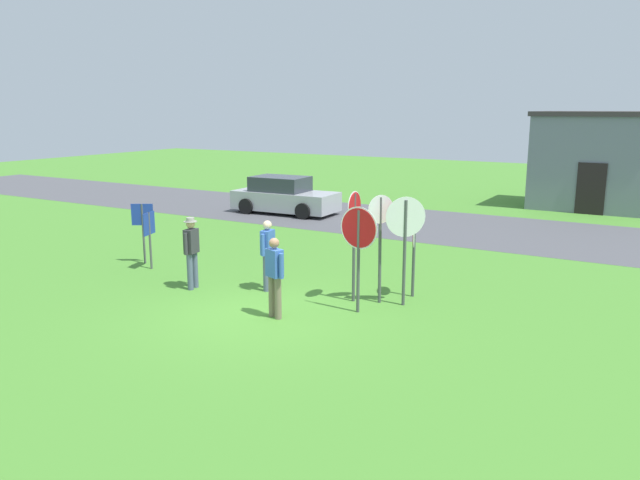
# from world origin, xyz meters

# --- Properties ---
(ground_plane) EXTENTS (80.00, 80.00, 0.00)m
(ground_plane) POSITION_xyz_m (0.00, 0.00, 0.00)
(ground_plane) COLOR #47842D
(street_asphalt) EXTENTS (60.00, 6.40, 0.01)m
(street_asphalt) POSITION_xyz_m (0.00, 11.57, 0.00)
(street_asphalt) COLOR #4C4C51
(street_asphalt) RESTS_ON ground
(building_background) EXTENTS (5.35, 3.95, 4.13)m
(building_background) POSITION_xyz_m (4.26, 18.90, 2.07)
(building_background) COLOR slate
(building_background) RESTS_ON ground
(parked_car_on_street) EXTENTS (4.38, 2.18, 1.51)m
(parked_car_on_street) POSITION_xyz_m (-6.66, 10.95, 0.69)
(parked_car_on_street) COLOR #A5A8AD
(parked_car_on_street) RESTS_ON ground
(stop_sign_far_back) EXTENTS (0.89, 0.12, 2.28)m
(stop_sign_far_back) POSITION_xyz_m (1.73, 1.20, 1.57)
(stop_sign_far_back) COLOR #474C4C
(stop_sign_far_back) RESTS_ON ground
(stop_sign_leaning_left) EXTENTS (0.07, 0.66, 2.50)m
(stop_sign_leaning_left) POSITION_xyz_m (1.30, 1.83, 1.67)
(stop_sign_leaning_left) COLOR #474C4C
(stop_sign_leaning_left) RESTS_ON ground
(stop_sign_rear_right) EXTENTS (0.38, 0.53, 2.43)m
(stop_sign_rear_right) POSITION_xyz_m (1.83, 2.05, 1.61)
(stop_sign_rear_right) COLOR #474C4C
(stop_sign_rear_right) RESTS_ON ground
(stop_sign_tallest) EXTENTS (0.69, 0.56, 2.42)m
(stop_sign_tallest) POSITION_xyz_m (2.38, 2.13, 1.68)
(stop_sign_tallest) COLOR #474C4C
(stop_sign_tallest) RESTS_ON ground
(stop_sign_low_front) EXTENTS (0.23, 0.67, 1.86)m
(stop_sign_low_front) POSITION_xyz_m (2.31, 2.84, 1.26)
(stop_sign_low_front) COLOR #474C4C
(stop_sign_low_front) RESTS_ON ground
(person_holding_notes) EXTENTS (0.54, 0.33, 1.69)m
(person_holding_notes) POSITION_xyz_m (0.41, 0.02, 0.95)
(person_holding_notes) COLOR #7A6B56
(person_holding_notes) RESTS_ON ground
(person_on_left) EXTENTS (0.32, 0.56, 1.74)m
(person_on_left) POSITION_xyz_m (-2.49, 0.75, 0.98)
(person_on_left) COLOR #4C5670
(person_on_left) RESTS_ON ground
(person_with_sunhat) EXTENTS (0.27, 0.57, 1.69)m
(person_with_sunhat) POSITION_xyz_m (-0.86, 1.57, 0.95)
(person_with_sunhat) COLOR #4C5670
(person_with_sunhat) RESTS_ON ground
(info_panel_leftmost) EXTENTS (0.52, 0.34, 1.69)m
(info_panel_leftmost) POSITION_xyz_m (-5.34, 1.94, 1.16)
(info_panel_leftmost) COLOR #4C4C51
(info_panel_leftmost) RESTS_ON ground
(info_panel_middle) EXTENTS (0.21, 0.58, 1.55)m
(info_panel_middle) POSITION_xyz_m (-4.74, 1.60, 1.06)
(info_panel_middle) COLOR #4C4C51
(info_panel_middle) RESTS_ON ground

